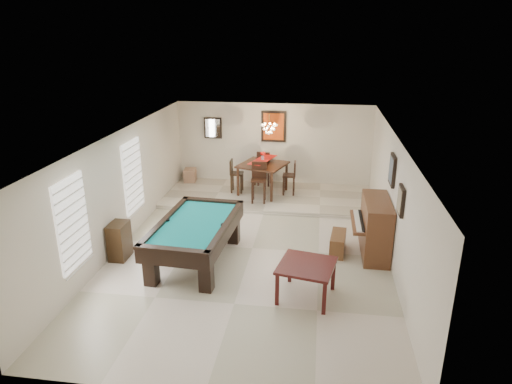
% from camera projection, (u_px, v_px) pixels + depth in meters
% --- Properties ---
extents(ground_plane, '(6.00, 9.00, 0.02)m').
position_uv_depth(ground_plane, '(252.00, 249.00, 10.40)').
color(ground_plane, beige).
extents(wall_back, '(6.00, 0.04, 2.60)m').
position_uv_depth(wall_back, '(274.00, 145.00, 14.15)').
color(wall_back, silver).
rests_on(wall_back, ground_plane).
extents(wall_front, '(6.00, 0.04, 2.60)m').
position_uv_depth(wall_front, '(200.00, 316.00, 5.76)').
color(wall_front, silver).
rests_on(wall_front, ground_plane).
extents(wall_left, '(0.04, 9.00, 2.60)m').
position_uv_depth(wall_left, '(122.00, 188.00, 10.35)').
color(wall_left, silver).
rests_on(wall_left, ground_plane).
extents(wall_right, '(0.04, 9.00, 2.60)m').
position_uv_depth(wall_right, '(393.00, 202.00, 9.56)').
color(wall_right, silver).
rests_on(wall_right, ground_plane).
extents(ceiling, '(6.00, 9.00, 0.04)m').
position_uv_depth(ceiling, '(252.00, 136.00, 9.51)').
color(ceiling, white).
rests_on(ceiling, wall_back).
extents(dining_step, '(6.00, 2.50, 0.12)m').
position_uv_depth(dining_step, '(269.00, 197.00, 13.40)').
color(dining_step, beige).
rests_on(dining_step, ground_plane).
extents(window_left_front, '(0.06, 1.00, 1.70)m').
position_uv_depth(window_left_front, '(72.00, 223.00, 8.26)').
color(window_left_front, white).
rests_on(window_left_front, wall_left).
extents(window_left_rear, '(0.06, 1.00, 1.70)m').
position_uv_depth(window_left_rear, '(133.00, 176.00, 10.87)').
color(window_left_rear, white).
rests_on(window_left_rear, wall_left).
extents(pool_table, '(1.62, 2.77, 0.89)m').
position_uv_depth(pool_table, '(196.00, 242.00, 9.67)').
color(pool_table, black).
rests_on(pool_table, ground_plane).
extents(square_table, '(1.16, 1.16, 0.68)m').
position_uv_depth(square_table, '(306.00, 281.00, 8.41)').
color(square_table, '#350E0D').
rests_on(square_table, ground_plane).
extents(upright_piano, '(0.84, 1.51, 1.25)m').
position_uv_depth(upright_piano, '(369.00, 227.00, 9.97)').
color(upright_piano, brown).
rests_on(upright_piano, ground_plane).
extents(piano_bench, '(0.39, 0.83, 0.44)m').
position_uv_depth(piano_bench, '(338.00, 243.00, 10.14)').
color(piano_bench, brown).
rests_on(piano_bench, ground_plane).
extents(apothecary_chest, '(0.36, 0.54, 0.81)m').
position_uv_depth(apothecary_chest, '(119.00, 241.00, 9.84)').
color(apothecary_chest, black).
rests_on(apothecary_chest, ground_plane).
extents(dining_table, '(1.55, 1.55, 1.02)m').
position_uv_depth(dining_table, '(263.00, 176.00, 13.37)').
color(dining_table, black).
rests_on(dining_table, dining_step).
extents(flower_vase, '(0.18, 0.18, 0.25)m').
position_uv_depth(flower_vase, '(263.00, 156.00, 13.15)').
color(flower_vase, red).
rests_on(flower_vase, dining_table).
extents(dining_chair_south, '(0.44, 0.44, 1.11)m').
position_uv_depth(dining_chair_south, '(259.00, 183.00, 12.66)').
color(dining_chair_south, black).
rests_on(dining_chair_south, dining_step).
extents(dining_chair_north, '(0.44, 0.44, 1.09)m').
position_uv_depth(dining_chair_north, '(265.00, 168.00, 14.08)').
color(dining_chair_north, black).
rests_on(dining_chair_north, dining_step).
extents(dining_chair_west, '(0.37, 0.37, 0.98)m').
position_uv_depth(dining_chair_west, '(237.00, 176.00, 13.47)').
color(dining_chair_west, black).
rests_on(dining_chair_west, dining_step).
extents(dining_chair_east, '(0.38, 0.38, 0.99)m').
position_uv_depth(dining_chair_east, '(289.00, 178.00, 13.29)').
color(dining_chair_east, black).
rests_on(dining_chair_east, dining_step).
extents(corner_bench, '(0.41, 0.49, 0.40)m').
position_uv_depth(corner_bench, '(190.00, 175.00, 14.51)').
color(corner_bench, '#A17357').
rests_on(corner_bench, dining_step).
extents(chandelier, '(0.44, 0.44, 0.60)m').
position_uv_depth(chandelier, '(269.00, 125.00, 12.63)').
color(chandelier, '#FFE5B2').
rests_on(chandelier, ceiling).
extents(back_painting, '(0.75, 0.06, 0.95)m').
position_uv_depth(back_painting, '(274.00, 126.00, 13.90)').
color(back_painting, '#D84C14').
rests_on(back_painting, wall_back).
extents(back_mirror, '(0.55, 0.06, 0.65)m').
position_uv_depth(back_mirror, '(213.00, 128.00, 14.19)').
color(back_mirror, white).
rests_on(back_mirror, wall_back).
extents(right_picture_upper, '(0.06, 0.55, 0.65)m').
position_uv_depth(right_picture_upper, '(392.00, 170.00, 9.64)').
color(right_picture_upper, slate).
rests_on(right_picture_upper, wall_right).
extents(right_picture_lower, '(0.06, 0.45, 0.55)m').
position_uv_depth(right_picture_lower, '(401.00, 201.00, 8.50)').
color(right_picture_lower, gray).
rests_on(right_picture_lower, wall_right).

